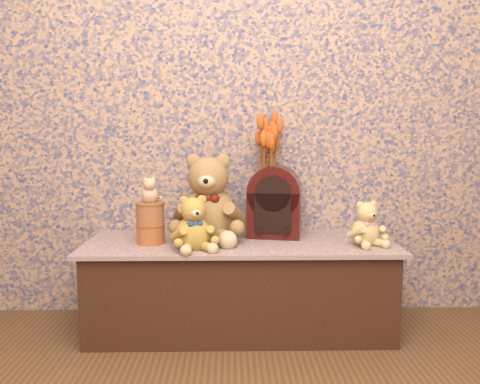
% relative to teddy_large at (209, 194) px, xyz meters
% --- Properties ---
extents(display_shelf, '(1.45, 0.56, 0.43)m').
position_rel_teddy_large_xyz_m(display_shelf, '(0.15, -0.05, -0.44)').
color(display_shelf, '#3A4078').
rests_on(display_shelf, ground).
extents(teddy_large, '(0.37, 0.43, 0.44)m').
position_rel_teddy_large_xyz_m(teddy_large, '(0.00, 0.00, 0.00)').
color(teddy_large, olive).
rests_on(teddy_large, display_shelf).
extents(teddy_medium, '(0.27, 0.29, 0.26)m').
position_rel_teddy_large_xyz_m(teddy_medium, '(-0.06, -0.20, -0.09)').
color(teddy_medium, '#B27C32').
rests_on(teddy_medium, display_shelf).
extents(teddy_small, '(0.22, 0.25, 0.22)m').
position_rel_teddy_large_xyz_m(teddy_small, '(0.72, -0.13, -0.11)').
color(teddy_small, tan).
rests_on(teddy_small, display_shelf).
extents(cathedral_radio, '(0.28, 0.23, 0.35)m').
position_rel_teddy_large_xyz_m(cathedral_radio, '(0.32, 0.06, -0.05)').
color(cathedral_radio, black).
rests_on(cathedral_radio, display_shelf).
extents(ceramic_vase, '(0.13, 0.13, 0.20)m').
position_rel_teddy_large_xyz_m(ceramic_vase, '(0.28, 0.09, -0.12)').
color(ceramic_vase, tan).
rests_on(ceramic_vase, display_shelf).
extents(dried_stalks, '(0.24, 0.24, 0.46)m').
position_rel_teddy_large_xyz_m(dried_stalks, '(0.28, 0.09, 0.21)').
color(dried_stalks, '#D05821').
rests_on(dried_stalks, ceramic_vase).
extents(biscuit_tin_lower, '(0.14, 0.14, 0.09)m').
position_rel_teddy_large_xyz_m(biscuit_tin_lower, '(-0.26, -0.09, -0.17)').
color(biscuit_tin_lower, '#C8893A').
rests_on(biscuit_tin_lower, display_shelf).
extents(biscuit_tin_upper, '(0.13, 0.13, 0.10)m').
position_rel_teddy_large_xyz_m(biscuit_tin_upper, '(-0.26, -0.09, -0.08)').
color(biscuit_tin_upper, tan).
rests_on(biscuit_tin_upper, biscuit_tin_lower).
extents(cat_figurine, '(0.11, 0.12, 0.13)m').
position_rel_teddy_large_xyz_m(cat_figurine, '(-0.26, -0.09, 0.04)').
color(cat_figurine, silver).
rests_on(cat_figurine, biscuit_tin_upper).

